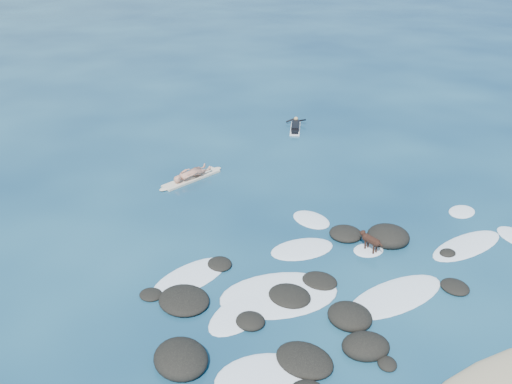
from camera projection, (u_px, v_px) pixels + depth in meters
ground at (335, 255)px, 19.40m from camera, size 160.00×160.00×0.00m
reef_rocks at (304, 300)px, 16.92m from camera, size 10.98×7.23×0.67m
breaking_foam at (327, 281)px, 17.99m from camera, size 13.54×8.35×0.12m
standing_surfer_rig at (191, 163)px, 24.63m from camera, size 3.40×1.36×1.96m
paddling_surfer_rig at (295, 126)px, 30.85m from camera, size 1.83×2.26×0.44m
dog at (370, 240)px, 19.43m from camera, size 0.36×1.08×0.69m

